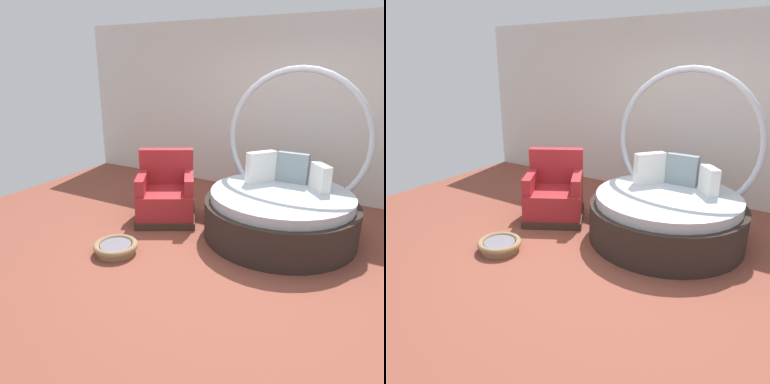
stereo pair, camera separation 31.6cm
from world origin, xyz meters
The scene contains 5 objects.
ground_plane centered at (0.00, 0.00, -0.01)m, with size 8.00×8.00×0.02m, color brown.
back_wall centered at (0.00, 2.46, 1.38)m, with size 8.00×0.12×2.77m, color silver.
round_daybed centered at (0.38, 0.82, 0.40)m, with size 1.88×1.88×2.06m.
red_armchair centered at (-1.17, 0.53, 0.33)m, with size 1.09×1.09×0.94m.
pet_basket centered at (-1.12, -0.62, 0.07)m, with size 0.51×0.51×0.13m.
Camera 2 is at (1.74, -3.26, 2.07)m, focal length 33.85 mm.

